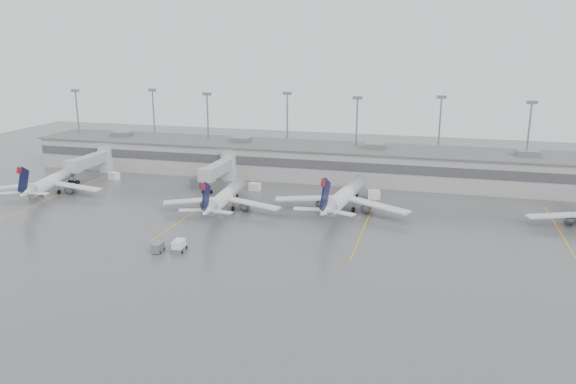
% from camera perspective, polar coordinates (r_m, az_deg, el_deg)
% --- Properties ---
extents(ground, '(260.00, 260.00, 0.00)m').
position_cam_1_polar(ground, '(90.89, -5.14, -6.79)').
color(ground, '#4F4F51').
rests_on(ground, ground).
extents(terminal, '(152.00, 17.00, 9.45)m').
position_cam_1_polar(terminal, '(143.24, 2.80, 3.16)').
color(terminal, '#9D9D98').
rests_on(terminal, ground).
extents(light_masts, '(142.40, 8.00, 20.60)m').
position_cam_1_polar(light_masts, '(147.40, 3.32, 6.60)').
color(light_masts, gray).
rests_on(light_masts, ground).
extents(jet_bridge_left, '(4.00, 17.20, 7.00)m').
position_cam_1_polar(jet_bridge_left, '(153.93, -18.90, 3.08)').
color(jet_bridge_left, '#ADB0B3').
rests_on(jet_bridge_left, ground).
extents(jet_bridge_right, '(4.00, 17.20, 7.00)m').
position_cam_1_polar(jet_bridge_right, '(137.70, -6.68, 2.46)').
color(jet_bridge_right, '#ADB0B3').
rests_on(jet_bridge_right, ground).
extents(stand_markings, '(105.25, 40.00, 0.01)m').
position_cam_1_polar(stand_markings, '(112.37, -0.94, -2.39)').
color(stand_markings, '#E2AD0D').
rests_on(stand_markings, ground).
extents(jet_far_left, '(24.71, 28.00, 9.18)m').
position_cam_1_polar(jet_far_left, '(138.61, -23.00, 0.99)').
color(jet_far_left, silver).
rests_on(jet_far_left, ground).
extents(jet_mid_left, '(24.80, 27.88, 9.02)m').
position_cam_1_polar(jet_mid_left, '(115.97, -6.48, -0.49)').
color(jet_mid_left, silver).
rests_on(jet_mid_left, ground).
extents(jet_mid_right, '(28.11, 31.66, 10.25)m').
position_cam_1_polar(jet_mid_right, '(115.16, 5.71, -0.38)').
color(jet_mid_right, silver).
rests_on(jet_mid_right, ground).
extents(baggage_tug, '(2.21, 3.19, 1.95)m').
position_cam_1_polar(baggage_tug, '(95.16, -11.02, -5.50)').
color(baggage_tug, white).
rests_on(baggage_tug, ground).
extents(baggage_cart, '(1.64, 2.61, 1.60)m').
position_cam_1_polar(baggage_cart, '(95.54, -13.07, -5.49)').
color(baggage_cart, slate).
rests_on(baggage_cart, ground).
extents(gse_uld_a, '(2.94, 2.39, 1.81)m').
position_cam_1_polar(gse_uld_a, '(147.83, -17.25, 1.57)').
color(gse_uld_a, white).
rests_on(gse_uld_a, ground).
extents(gse_uld_b, '(2.77, 2.10, 1.78)m').
position_cam_1_polar(gse_uld_b, '(131.03, -3.40, 0.54)').
color(gse_uld_b, white).
rests_on(gse_uld_b, ground).
extents(gse_uld_c, '(3.06, 2.42, 1.90)m').
position_cam_1_polar(gse_uld_c, '(125.50, 8.69, -0.24)').
color(gse_uld_c, white).
rests_on(gse_uld_c, ground).
extents(gse_loader, '(2.61, 3.77, 2.21)m').
position_cam_1_polar(gse_loader, '(136.10, -9.25, 1.02)').
color(gse_loader, slate).
rests_on(gse_loader, ground).
extents(cone_a, '(0.47, 0.47, 0.75)m').
position_cam_1_polar(cone_a, '(137.56, -18.14, 0.29)').
color(cone_a, '#E15504').
rests_on(cone_a, ground).
extents(cone_b, '(0.42, 0.42, 0.67)m').
position_cam_1_polar(cone_b, '(128.25, -5.00, -0.07)').
color(cone_b, '#E15504').
rests_on(cone_b, ground).
extents(cone_c, '(0.50, 0.50, 0.80)m').
position_cam_1_polar(cone_c, '(122.68, 9.07, -0.88)').
color(cone_c, '#E15504').
rests_on(cone_c, ground).
extents(cone_d, '(0.44, 0.44, 0.70)m').
position_cam_1_polar(cone_d, '(116.03, 25.93, -3.22)').
color(cone_d, '#E15504').
rests_on(cone_d, ground).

